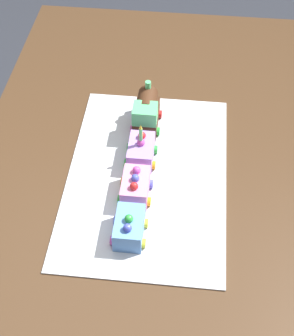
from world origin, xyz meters
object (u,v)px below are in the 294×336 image
at_px(dining_table, 163,185).
at_px(cake_car_hopper_bubblegum, 136,187).
at_px(cake_locomotive, 146,112).
at_px(cake_car_caboose_lavender, 141,151).
at_px(birthday_candle, 141,133).
at_px(cake_car_tanker_sky_blue, 129,227).

relative_size(dining_table, cake_car_hopper_bubblegum, 14.00).
xyz_separation_m(cake_locomotive, cake_car_hopper_bubblegum, (0.25, -0.00, -0.02)).
relative_size(cake_car_caboose_lavender, cake_car_hopper_bubblegum, 1.00).
height_order(cake_car_caboose_lavender, cake_car_hopper_bubblegum, same).
height_order(cake_locomotive, birthday_candle, birthday_candle).
bearing_deg(cake_car_caboose_lavender, cake_car_hopper_bubblegum, 0.00).
relative_size(cake_car_hopper_bubblegum, cake_car_tanker_sky_blue, 1.00).
bearing_deg(cake_car_caboose_lavender, birthday_candle, 0.00).
bearing_deg(cake_locomotive, birthday_candle, -0.00).
height_order(dining_table, cake_car_tanker_sky_blue, cake_car_tanker_sky_blue).
xyz_separation_m(cake_car_hopper_bubblegum, birthday_candle, (-0.12, 0.00, 0.07)).
relative_size(dining_table, cake_locomotive, 10.00).
distance_m(cake_car_hopper_bubblegum, birthday_candle, 0.14).
distance_m(cake_car_caboose_lavender, birthday_candle, 0.07).
bearing_deg(birthday_candle, cake_locomotive, 180.00).
distance_m(dining_table, cake_car_hopper_bubblegum, 0.20).
bearing_deg(cake_car_hopper_bubblegum, cake_car_caboose_lavender, 180.00).
height_order(cake_locomotive, cake_car_tanker_sky_blue, cake_locomotive).
xyz_separation_m(cake_locomotive, cake_car_caboose_lavender, (0.13, -0.00, -0.02)).
xyz_separation_m(cake_car_caboose_lavender, cake_car_tanker_sky_blue, (0.24, 0.00, 0.00)).
bearing_deg(birthday_candle, cake_car_hopper_bubblegum, -0.00).
bearing_deg(cake_car_tanker_sky_blue, dining_table, 166.32).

